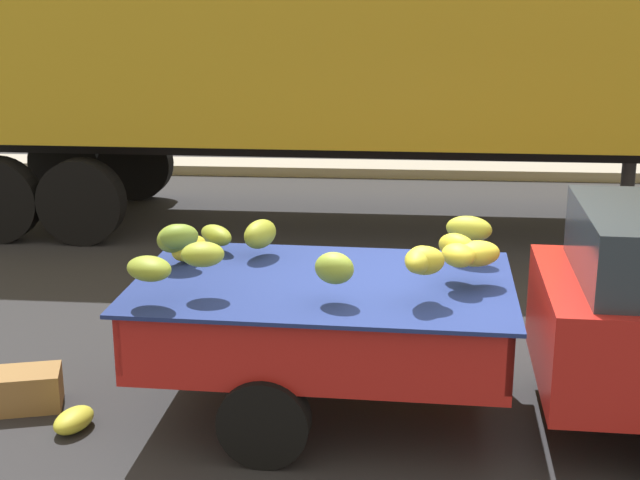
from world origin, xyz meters
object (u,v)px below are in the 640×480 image
object	(u,v)px
pickup_truck	(588,317)
fallen_banana_bunch_near_tailgate	(74,420)
produce_crate	(27,389)
semi_trailer	(371,33)

from	to	relation	value
pickup_truck	fallen_banana_bunch_near_tailgate	world-z (taller)	pickup_truck
fallen_banana_bunch_near_tailgate	produce_crate	xyz separation A→B (m)	(-0.49, 0.34, 0.07)
pickup_truck	fallen_banana_bunch_near_tailgate	xyz separation A→B (m)	(-3.76, -0.33, -0.81)
pickup_truck	semi_trailer	distance (m)	6.13
pickup_truck	produce_crate	bearing A→B (deg)	-177.65
semi_trailer	produce_crate	xyz separation A→B (m)	(-2.51, -5.64, -2.39)
fallen_banana_bunch_near_tailgate	produce_crate	world-z (taller)	produce_crate
pickup_truck	semi_trailer	bearing A→B (deg)	109.53
pickup_truck	fallen_banana_bunch_near_tailgate	size ratio (longest dim) A/B	12.96
semi_trailer	produce_crate	world-z (taller)	semi_trailer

